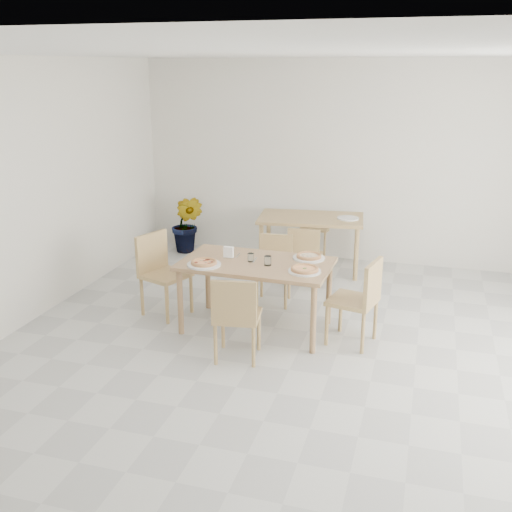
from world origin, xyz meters
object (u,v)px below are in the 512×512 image
(main_table, at_px, (256,269))
(pizza_pepperoni, at_px, (204,262))
(pizza_margherita, at_px, (305,269))
(napkin_holder, at_px, (229,253))
(plate_mushroom, at_px, (309,258))
(chair_east, at_px, (361,296))
(tumbler_b, at_px, (251,257))
(tumbler_a, at_px, (268,261))
(chair_back_s, at_px, (305,253))
(chair_back_n, at_px, (319,222))
(pizza_mushroom, at_px, (309,256))
(plate_margherita, at_px, (305,271))
(potted_plant, at_px, (187,224))
(plate_pepperoni, at_px, (204,264))
(chair_south, at_px, (236,313))
(chair_west, at_px, (160,268))
(second_table, at_px, (311,223))
(plate_empty, at_px, (348,218))
(chair_north, at_px, (274,264))

(main_table, xyz_separation_m, pizza_pepperoni, (-0.48, -0.25, 0.11))
(pizza_margherita, xyz_separation_m, napkin_holder, (-0.86, 0.20, 0.03))
(main_table, relative_size, plate_mushroom, 4.67)
(chair_east, height_order, tumbler_b, chair_east)
(plate_mushroom, bearing_deg, tumbler_a, -137.42)
(chair_back_s, bearing_deg, napkin_holder, 64.05)
(pizza_pepperoni, relative_size, chair_back_n, 0.33)
(plate_mushroom, xyz_separation_m, pizza_mushroom, (0.00, 0.00, 0.02))
(plate_margherita, height_order, potted_plant, potted_plant)
(plate_mushroom, bearing_deg, pizza_pepperoni, -152.32)
(napkin_holder, bearing_deg, plate_pepperoni, -119.38)
(tumbler_b, bearing_deg, chair_back_n, 86.19)
(main_table, distance_m, chair_south, 0.79)
(chair_east, bearing_deg, plate_mushroom, -106.07)
(plate_pepperoni, bearing_deg, pizza_mushroom, 27.68)
(pizza_mushroom, height_order, tumbler_b, tumbler_b)
(napkin_holder, relative_size, chair_back_n, 0.15)
(main_table, relative_size, tumbler_b, 18.00)
(tumbler_a, relative_size, tumbler_b, 1.12)
(plate_mushroom, xyz_separation_m, pizza_margherita, (0.05, -0.43, 0.02))
(pizza_pepperoni, height_order, chair_back_n, chair_back_n)
(plate_pepperoni, bearing_deg, pizza_margherita, 4.96)
(potted_plant, bearing_deg, plate_margherita, -47.33)
(chair_east, relative_size, potted_plant, 1.03)
(chair_west, height_order, second_table, chair_west)
(pizza_pepperoni, height_order, napkin_holder, napkin_holder)
(main_table, height_order, plate_mushroom, plate_mushroom)
(tumbler_a, distance_m, chair_back_s, 1.44)
(plate_margherita, height_order, plate_empty, same)
(pizza_pepperoni, relative_size, second_table, 0.19)
(chair_south, bearing_deg, pizza_margherita, -138.92)
(chair_west, distance_m, potted_plant, 2.31)
(chair_east, height_order, pizza_mushroom, chair_east)
(plate_empty, bearing_deg, napkin_holder, -115.30)
(chair_south, xyz_separation_m, pizza_margherita, (0.52, 0.60, 0.29))
(chair_north, height_order, napkin_holder, napkin_holder)
(second_table, relative_size, chair_back_s, 1.84)
(plate_pepperoni, xyz_separation_m, plate_empty, (1.14, 2.35, 0.00))
(chair_west, distance_m, plate_empty, 2.69)
(pizza_mushroom, bearing_deg, napkin_holder, -164.63)
(plate_pepperoni, height_order, chair_back_s, chair_back_s)
(chair_east, relative_size, plate_mushroom, 2.64)
(plate_mushroom, relative_size, tumbler_b, 3.85)
(chair_back_s, xyz_separation_m, chair_back_n, (-0.11, 1.54, 0.02))
(pizza_margherita, relative_size, napkin_holder, 2.44)
(chair_east, xyz_separation_m, potted_plant, (-2.87, 2.41, -0.08))
(pizza_mushroom, xyz_separation_m, pizza_pepperoni, (-0.98, -0.52, 0.00))
(chair_west, height_order, plate_mushroom, chair_west)
(second_table, bearing_deg, chair_back_n, 85.36)
(plate_empty, bearing_deg, chair_north, -117.94)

